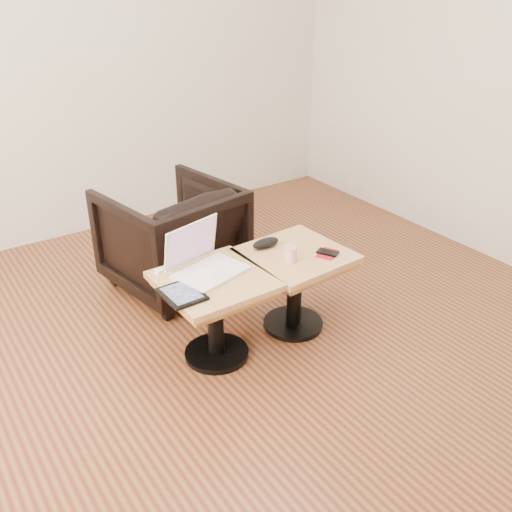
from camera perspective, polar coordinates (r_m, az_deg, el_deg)
room_shell at (r=2.32m, az=-1.93°, el=13.61°), size 4.52×4.52×2.71m
side_table_left at (r=2.94m, az=-4.16°, el=-4.25°), size 0.53×0.53×0.48m
side_table_right at (r=3.19m, az=3.93°, el=-1.57°), size 0.56×0.56×0.48m
laptop at (r=2.92m, az=-5.18°, el=-0.69°), size 0.41×0.36×0.25m
tablet at (r=2.75m, az=-7.44°, el=-3.79°), size 0.18×0.23×0.02m
charging_adapter at (r=2.95m, az=-9.69°, el=-1.53°), size 0.04×0.04×0.02m
glasses_case at (r=3.17m, az=0.97°, el=1.31°), size 0.17×0.08×0.05m
striped_cup at (r=3.02m, az=3.50°, el=0.20°), size 0.08×0.08×0.09m
earbuds_tangle at (r=3.21m, az=3.66°, el=1.24°), size 0.07×0.05×0.01m
phone_on_sleeve at (r=3.13m, az=7.17°, el=0.30°), size 0.15×0.14×0.02m
armchair at (r=3.65m, az=-8.42°, el=1.87°), size 0.85×0.87×0.69m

